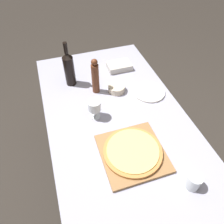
{
  "coord_description": "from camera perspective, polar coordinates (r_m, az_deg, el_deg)",
  "views": [
    {
      "loc": [
        -0.32,
        -0.81,
        1.83
      ],
      "look_at": [
        -0.03,
        0.08,
        0.84
      ],
      "focal_mm": 35.0,
      "sensor_mm": 36.0,
      "label": 1
    }
  ],
  "objects": [
    {
      "name": "food_container",
      "position": [
        1.8,
        1.86,
        11.93
      ],
      "size": [
        0.19,
        0.13,
        0.05
      ],
      "color": "#BCB7AD",
      "rests_on": "dining_table"
    },
    {
      "name": "dining_table",
      "position": [
        1.44,
        2.27,
        -5.85
      ],
      "size": [
        0.89,
        1.79,
        0.78
      ],
      "color": "#9393A8",
      "rests_on": "ground_plane"
    },
    {
      "name": "ground_plane",
      "position": [
        2.03,
        1.68,
        -17.79
      ],
      "size": [
        12.0,
        12.0,
        0.0
      ],
      "primitive_type": "plane",
      "color": "#2D2823"
    },
    {
      "name": "small_bowl",
      "position": [
        1.58,
        1.17,
        6.18
      ],
      "size": [
        0.12,
        0.12,
        0.05
      ],
      "color": "beige",
      "rests_on": "dining_table"
    },
    {
      "name": "drinking_tumbler",
      "position": [
        1.19,
        20.58,
        -16.64
      ],
      "size": [
        0.07,
        0.07,
        0.09
      ],
      "color": "silver",
      "rests_on": "dining_table"
    },
    {
      "name": "wine_glass",
      "position": [
        1.36,
        -4.63,
        1.52
      ],
      "size": [
        0.08,
        0.08,
        0.13
      ],
      "color": "silver",
      "rests_on": "dining_table"
    },
    {
      "name": "dinner_plate",
      "position": [
        1.6,
        9.66,
        5.22
      ],
      "size": [
        0.23,
        0.23,
        0.01
      ],
      "color": "silver",
      "rests_on": "dining_table"
    },
    {
      "name": "pepper_mill",
      "position": [
        1.52,
        -4.38,
        9.16
      ],
      "size": [
        0.05,
        0.05,
        0.27
      ],
      "color": "#5B2D19",
      "rests_on": "dining_table"
    },
    {
      "name": "pizza",
      "position": [
        1.23,
        5.44,
        -10.12
      ],
      "size": [
        0.33,
        0.33,
        0.02
      ],
      "color": "#BC7A3D",
      "rests_on": "cutting_board"
    },
    {
      "name": "cutting_board",
      "position": [
        1.24,
        5.38,
        -10.64
      ],
      "size": [
        0.35,
        0.36,
        0.02
      ],
      "color": "olive",
      "rests_on": "dining_table"
    },
    {
      "name": "wine_bottle",
      "position": [
        1.61,
        -11.16,
        11.12
      ],
      "size": [
        0.07,
        0.07,
        0.34
      ],
      "color": "black",
      "rests_on": "dining_table"
    }
  ]
}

